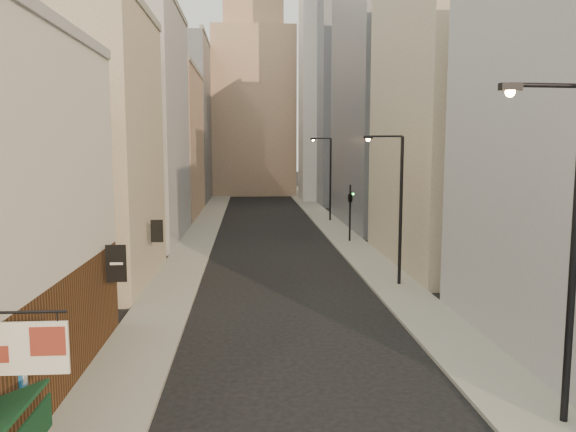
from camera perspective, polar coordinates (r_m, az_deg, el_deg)
The scene contains 15 objects.
sidewalk_left at distance 63.89m, azimuth -8.02°, elevation -0.34°, with size 3.00×140.00×0.15m, color gray.
sidewalk_right at distance 64.31m, azimuth 3.62°, elevation -0.24°, with size 3.00×140.00×0.15m, color gray.
left_bldg_beige at distance 35.64m, azimuth -20.40°, elevation 6.29°, with size 8.00×12.00×16.00m, color gray.
left_bldg_grey at distance 51.23m, azimuth -15.44°, elevation 8.80°, with size 8.00×16.00×20.00m, color #97969B.
left_bldg_tan at distance 68.94m, azimuth -12.45°, elevation 7.12°, with size 8.00×18.00×17.00m, color #A47E61.
left_bldg_wingrid at distance 88.86m, azimuth -10.62°, elevation 9.36°, with size 8.00×20.00×24.00m, color gray.
right_bldg_beige at distance 40.76m, azimuth 16.33°, elevation 9.30°, with size 8.00×16.00×20.00m, color gray.
right_bldg_wingrid at distance 60.08m, azimuth 9.68°, elevation 11.52°, with size 8.00×20.00×26.00m, color gray.
highrise at distance 90.23m, azimuth 9.33°, elevation 18.09°, with size 21.00×23.00×51.20m.
clock_tower at distance 100.67m, azimuth -3.52°, elevation 12.39°, with size 14.00×14.00×44.90m.
white_tower at distance 87.68m, azimuth 3.99°, elevation 13.82°, with size 8.00×8.00×41.50m.
streetlamp_near at distance 17.72m, azimuth 26.47°, elevation -1.89°, with size 2.60×0.42×9.91m.
streetlamp_mid at distance 33.21m, azimuth 11.01°, elevation 1.49°, with size 2.30×0.60×8.85m.
streetlamp_far at distance 61.60m, azimuth 4.13°, elevation 4.27°, with size 2.37×0.75×9.19m.
traffic_light_right at distance 48.21m, azimuth 6.34°, elevation 1.87°, with size 0.68×0.68×5.00m.
Camera 1 is at (-2.05, -8.22, 8.17)m, focal length 35.00 mm.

